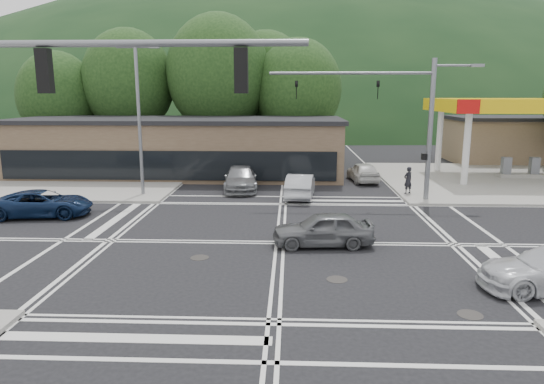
{
  "coord_description": "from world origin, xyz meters",
  "views": [
    {
      "loc": [
        0.43,
        -19.35,
        6.1
      ],
      "look_at": [
        -0.48,
        3.71,
        1.4
      ],
      "focal_mm": 32.0,
      "sensor_mm": 36.0,
      "label": 1
    }
  ],
  "objects_px": {
    "car_grey_center": "(323,229)",
    "car_queue_b": "(363,172)",
    "car_queue_a": "(300,186)",
    "car_northbound": "(241,179)",
    "pedestrian": "(408,180)",
    "car_blue_west": "(42,203)"
  },
  "relations": [
    {
      "from": "car_queue_a",
      "to": "car_northbound",
      "type": "height_order",
      "value": "car_northbound"
    },
    {
      "from": "car_queue_a",
      "to": "car_queue_b",
      "type": "distance_m",
      "value": 7.13
    },
    {
      "from": "pedestrian",
      "to": "car_queue_b",
      "type": "bearing_deg",
      "value": -97.76
    },
    {
      "from": "car_queue_a",
      "to": "car_queue_b",
      "type": "relative_size",
      "value": 1.07
    },
    {
      "from": "car_northbound",
      "to": "pedestrian",
      "type": "relative_size",
      "value": 3.1
    },
    {
      "from": "car_queue_b",
      "to": "pedestrian",
      "type": "xyz_separation_m",
      "value": [
        2.0,
        -4.8,
        0.27
      ]
    },
    {
      "from": "car_grey_center",
      "to": "car_queue_a",
      "type": "distance_m",
      "value": 9.33
    },
    {
      "from": "car_grey_center",
      "to": "car_queue_b",
      "type": "relative_size",
      "value": 1.0
    },
    {
      "from": "car_grey_center",
      "to": "car_queue_b",
      "type": "distance_m",
      "value": 15.29
    },
    {
      "from": "car_queue_b",
      "to": "pedestrian",
      "type": "height_order",
      "value": "pedestrian"
    },
    {
      "from": "car_queue_b",
      "to": "car_northbound",
      "type": "xyz_separation_m",
      "value": [
        -8.31,
        -3.29,
        0.04
      ]
    },
    {
      "from": "car_queue_b",
      "to": "car_northbound",
      "type": "distance_m",
      "value": 8.94
    },
    {
      "from": "car_northbound",
      "to": "car_grey_center",
      "type": "bearing_deg",
      "value": -74.07
    },
    {
      "from": "car_queue_a",
      "to": "car_northbound",
      "type": "distance_m",
      "value": 4.42
    },
    {
      "from": "car_queue_a",
      "to": "car_queue_b",
      "type": "bearing_deg",
      "value": -123.46
    },
    {
      "from": "car_blue_west",
      "to": "pedestrian",
      "type": "xyz_separation_m",
      "value": [
        19.58,
        5.77,
        0.3
      ]
    },
    {
      "from": "pedestrian",
      "to": "car_queue_a",
      "type": "bearing_deg",
      "value": -24.01
    },
    {
      "from": "car_grey_center",
      "to": "pedestrian",
      "type": "height_order",
      "value": "pedestrian"
    },
    {
      "from": "car_blue_west",
      "to": "car_northbound",
      "type": "distance_m",
      "value": 11.79
    },
    {
      "from": "car_grey_center",
      "to": "car_northbound",
      "type": "xyz_separation_m",
      "value": [
        -4.56,
        11.54,
        0.04
      ]
    },
    {
      "from": "pedestrian",
      "to": "car_northbound",
      "type": "bearing_deg",
      "value": -38.72
    },
    {
      "from": "car_blue_west",
      "to": "car_grey_center",
      "type": "relative_size",
      "value": 1.17
    }
  ]
}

